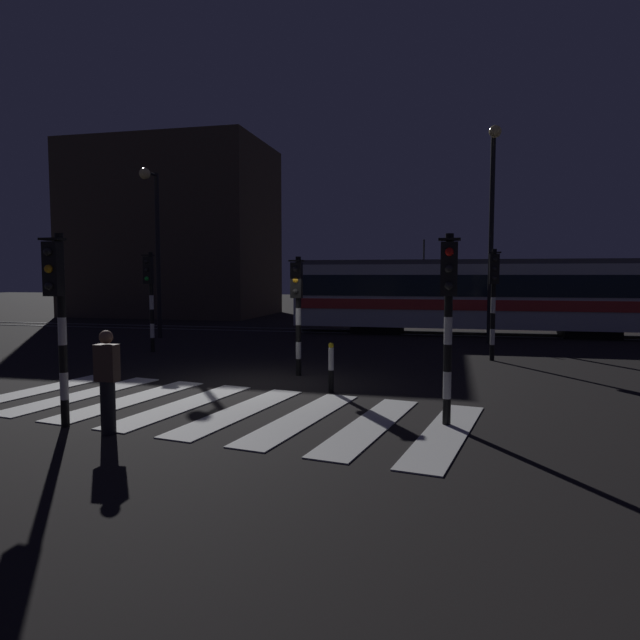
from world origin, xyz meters
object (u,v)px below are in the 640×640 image
(traffic_light_corner_far_left, at_px, (150,286))
(tram, at_px, (480,295))
(traffic_light_corner_far_right, at_px, (494,287))
(traffic_light_median_centre, at_px, (297,298))
(street_lamp_trackside_right, at_px, (492,211))
(bollard_island_edge, at_px, (331,367))
(traffic_light_corner_near_right, at_px, (449,300))
(street_lamp_trackside_left, at_px, (154,232))
(traffic_light_kerb_mid_left, at_px, (58,300))
(pedestrian_waiting_at_kerb, at_px, (107,381))

(traffic_light_corner_far_left, height_order, tram, tram)
(traffic_light_corner_far_right, relative_size, traffic_light_median_centre, 1.10)
(traffic_light_corner_far_left, relative_size, street_lamp_trackside_right, 0.43)
(tram, distance_m, bollard_island_edge, 14.02)
(traffic_light_corner_near_right, relative_size, street_lamp_trackside_right, 0.42)
(traffic_light_corner_far_left, height_order, traffic_light_median_centre, traffic_light_corner_far_left)
(traffic_light_corner_far_left, xyz_separation_m, street_lamp_trackside_right, (11.24, 4.97, 2.73))
(traffic_light_corner_near_right, height_order, street_lamp_trackside_left, street_lamp_trackside_left)
(traffic_light_corner_far_left, relative_size, traffic_light_corner_far_right, 0.99)
(traffic_light_kerb_mid_left, xyz_separation_m, traffic_light_median_centre, (2.58, 5.76, -0.16))
(traffic_light_corner_far_left, height_order, street_lamp_trackside_right, street_lamp_trackside_right)
(traffic_light_median_centre, height_order, bollard_island_edge, traffic_light_median_centre)
(traffic_light_corner_far_right, xyz_separation_m, traffic_light_kerb_mid_left, (-7.64, -9.62, -0.05))
(traffic_light_corner_far_right, bearing_deg, pedestrian_waiting_at_kerb, -124.25)
(traffic_light_corner_far_left, relative_size, tram, 0.21)
(street_lamp_trackside_left, bearing_deg, traffic_light_corner_far_right, -14.30)
(traffic_light_corner_far_left, relative_size, street_lamp_trackside_left, 0.50)
(street_lamp_trackside_right, xyz_separation_m, pedestrian_waiting_at_kerb, (-6.81, -14.16, -4.07))
(street_lamp_trackside_right, distance_m, pedestrian_waiting_at_kerb, 16.24)
(traffic_light_kerb_mid_left, bearing_deg, traffic_light_corner_near_right, 13.85)
(traffic_light_corner_near_right, bearing_deg, tram, 85.74)
(street_lamp_trackside_left, bearing_deg, pedestrian_waiting_at_kerb, -64.01)
(traffic_light_corner_far_right, height_order, traffic_light_median_centre, traffic_light_corner_far_right)
(traffic_light_median_centre, distance_m, traffic_light_corner_near_right, 5.66)
(traffic_light_median_centre, bearing_deg, traffic_light_corner_far_left, 151.31)
(traffic_light_kerb_mid_left, relative_size, street_lamp_trackside_right, 0.42)
(traffic_light_corner_far_left, bearing_deg, pedestrian_waiting_at_kerb, -64.30)
(traffic_light_median_centre, relative_size, tram, 0.19)
(traffic_light_corner_far_right, xyz_separation_m, traffic_light_median_centre, (-5.05, -3.86, -0.21))
(traffic_light_corner_far_right, bearing_deg, street_lamp_trackside_right, 87.86)
(tram, xyz_separation_m, pedestrian_waiting_at_kerb, (-6.57, -17.56, -0.87))
(bollard_island_edge, bearing_deg, traffic_light_corner_far_left, 144.96)
(traffic_light_corner_near_right, bearing_deg, traffic_light_corner_far_left, 142.71)
(street_lamp_trackside_right, relative_size, tram, 0.49)
(street_lamp_trackside_left, xyz_separation_m, bollard_island_edge, (9.24, -9.00, -3.77))
(street_lamp_trackside_left, relative_size, tram, 0.42)
(street_lamp_trackside_right, height_order, pedestrian_waiting_at_kerb, street_lamp_trackside_right)
(traffic_light_corner_far_left, xyz_separation_m, traffic_light_corner_near_right, (9.82, -7.48, -0.04))
(pedestrian_waiting_at_kerb, bearing_deg, tram, 69.47)
(street_lamp_trackside_left, bearing_deg, traffic_light_corner_far_left, -63.33)
(street_lamp_trackside_left, bearing_deg, traffic_light_corner_near_right, -43.99)
(pedestrian_waiting_at_kerb, bearing_deg, street_lamp_trackside_left, 115.99)
(street_lamp_trackside_left, height_order, pedestrian_waiting_at_kerb, street_lamp_trackside_left)
(traffic_light_kerb_mid_left, distance_m, bollard_island_edge, 5.74)
(traffic_light_kerb_mid_left, distance_m, pedestrian_waiting_at_kerb, 1.64)
(traffic_light_corner_far_left, distance_m, traffic_light_corner_near_right, 12.35)
(street_lamp_trackside_right, bearing_deg, street_lamp_trackside_left, -175.33)
(traffic_light_corner_far_right, bearing_deg, bollard_island_edge, -123.69)
(traffic_light_corner_far_right, relative_size, traffic_light_corner_near_right, 1.02)
(tram, bearing_deg, traffic_light_kerb_mid_left, -113.48)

